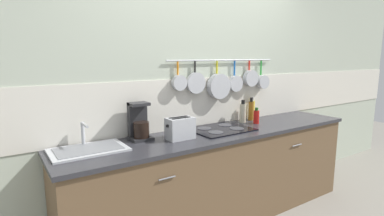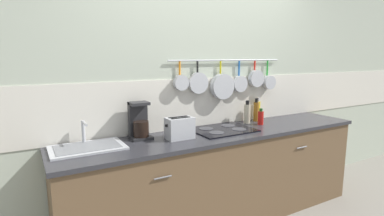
% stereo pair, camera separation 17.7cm
% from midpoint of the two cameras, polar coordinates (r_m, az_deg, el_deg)
% --- Properties ---
extents(wall_back, '(7.20, 0.15, 2.60)m').
position_cam_midpoint_polar(wall_back, '(3.03, 4.09, 3.91)').
color(wall_back, '#B2BCA8').
rests_on(wall_back, ground_plane).
extents(cabinet_base, '(2.99, 0.57, 0.85)m').
position_cam_midpoint_polar(cabinet_base, '(2.97, 7.53, -13.17)').
color(cabinet_base, brown).
rests_on(cabinet_base, ground_plane).
extents(countertop, '(3.03, 0.59, 0.03)m').
position_cam_midpoint_polar(countertop, '(2.83, 7.73, -4.90)').
color(countertop, '#2D2D33').
rests_on(countertop, cabinet_base).
extents(sink_basin, '(0.55, 0.36, 0.19)m').
position_cam_midpoint_polar(sink_basin, '(2.42, -17.36, -7.02)').
color(sink_basin, '#B7BABF').
rests_on(sink_basin, countertop).
extents(coffee_maker, '(0.18, 0.17, 0.32)m').
position_cam_midpoint_polar(coffee_maker, '(2.59, -8.07, -2.95)').
color(coffee_maker, '#262628').
rests_on(coffee_maker, countertop).
extents(toaster, '(0.25, 0.14, 0.19)m').
position_cam_midpoint_polar(toaster, '(2.56, -0.44, -3.84)').
color(toaster, '#B7BABF').
rests_on(toaster, countertop).
extents(cooktop, '(0.57, 0.45, 0.01)m').
position_cam_midpoint_polar(cooktop, '(2.89, 7.58, -4.10)').
color(cooktop, black).
rests_on(cooktop, countertop).
extents(bottle_olive_oil, '(0.07, 0.07, 0.24)m').
position_cam_midpoint_polar(bottle_olive_oil, '(3.22, 12.02, -0.98)').
color(bottle_olive_oil, '#BFB799').
rests_on(bottle_olive_oil, countertop).
extents(bottle_dish_soap, '(0.06, 0.06, 0.17)m').
position_cam_midpoint_polar(bottle_dish_soap, '(3.18, 14.51, -1.77)').
color(bottle_dish_soap, red).
rests_on(bottle_dish_soap, countertop).
extents(bottle_vinegar, '(0.06, 0.06, 0.25)m').
position_cam_midpoint_polar(bottle_vinegar, '(3.33, 13.60, -0.58)').
color(bottle_vinegar, '#8C5919').
rests_on(bottle_vinegar, countertop).
extents(bottle_hot_sauce, '(0.05, 0.05, 0.25)m').
position_cam_midpoint_polar(bottle_hot_sauce, '(3.41, 13.92, -0.38)').
color(bottle_hot_sauce, yellow).
rests_on(bottle_hot_sauce, countertop).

